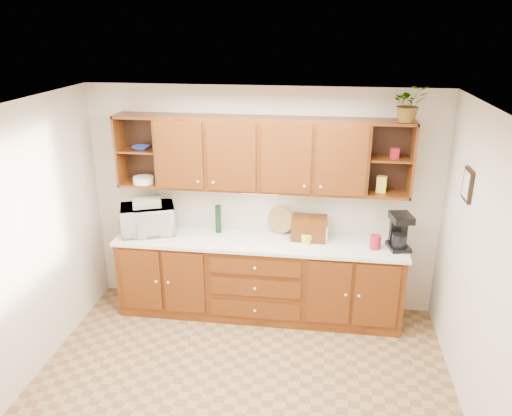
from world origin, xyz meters
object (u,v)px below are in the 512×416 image
(microwave, at_px, (148,219))
(potted_plant, at_px, (409,104))
(coffee_maker, at_px, (400,232))
(bread_box, at_px, (309,228))

(microwave, xyz_separation_m, potted_plant, (2.78, 0.05, 1.37))
(microwave, relative_size, potted_plant, 1.62)
(coffee_maker, relative_size, potted_plant, 1.07)
(microwave, bearing_deg, potted_plant, -19.95)
(coffee_maker, bearing_deg, potted_plant, 102.14)
(microwave, distance_m, bread_box, 1.85)
(bread_box, height_order, coffee_maker, coffee_maker)
(potted_plant, bearing_deg, bread_box, 178.67)
(bread_box, relative_size, coffee_maker, 0.97)
(microwave, height_order, bread_box, microwave)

